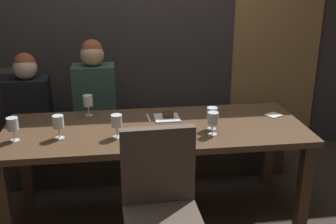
{
  "coord_description": "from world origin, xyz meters",
  "views": [
    {
      "loc": [
        -0.28,
        -2.76,
        1.86
      ],
      "look_at": [
        0.1,
        0.03,
        0.84
      ],
      "focal_mm": 43.64,
      "sensor_mm": 36.0,
      "label": 1
    }
  ],
  "objects_px": {
    "wine_glass_center_front": "(13,125)",
    "fork_on_table": "(148,118)",
    "chair_near_side": "(161,202)",
    "banquette_bench": "(148,150)",
    "wine_glass_near_left": "(213,119)",
    "wine_glass_far_left": "(117,121)",
    "wine_glass_end_left": "(58,122)",
    "wine_glass_center_back": "(88,102)",
    "dessert_plate": "(167,117)",
    "diner_bearded": "(94,89)",
    "dining_table": "(155,138)",
    "wine_glass_end_right": "(212,114)",
    "diner_redhead": "(28,97)"
  },
  "relations": [
    {
      "from": "wine_glass_far_left",
      "to": "diner_redhead",
      "type": "bearing_deg",
      "value": 130.47
    },
    {
      "from": "wine_glass_far_left",
      "to": "wine_glass_near_left",
      "type": "xyz_separation_m",
      "value": [
        0.66,
        -0.04,
        -0.0
      ]
    },
    {
      "from": "diner_bearded",
      "to": "wine_glass_near_left",
      "type": "bearing_deg",
      "value": -46.68
    },
    {
      "from": "wine_glass_end_left",
      "to": "wine_glass_center_back",
      "type": "bearing_deg",
      "value": 67.83
    },
    {
      "from": "wine_glass_center_front",
      "to": "dining_table",
      "type": "bearing_deg",
      "value": 7.17
    },
    {
      "from": "chair_near_side",
      "to": "fork_on_table",
      "type": "distance_m",
      "value": 0.93
    },
    {
      "from": "dining_table",
      "to": "banquette_bench",
      "type": "xyz_separation_m",
      "value": [
        0.0,
        0.7,
        -0.42
      ]
    },
    {
      "from": "diner_bearded",
      "to": "wine_glass_center_front",
      "type": "bearing_deg",
      "value": -121.88
    },
    {
      "from": "banquette_bench",
      "to": "chair_near_side",
      "type": "distance_m",
      "value": 1.46
    },
    {
      "from": "wine_glass_near_left",
      "to": "fork_on_table",
      "type": "distance_m",
      "value": 0.57
    },
    {
      "from": "fork_on_table",
      "to": "wine_glass_center_front",
      "type": "bearing_deg",
      "value": -165.14
    },
    {
      "from": "diner_bearded",
      "to": "chair_near_side",
      "type": "bearing_deg",
      "value": -73.68
    },
    {
      "from": "wine_glass_center_front",
      "to": "wine_glass_end_left",
      "type": "height_order",
      "value": "same"
    },
    {
      "from": "wine_glass_center_front",
      "to": "wine_glass_near_left",
      "type": "xyz_separation_m",
      "value": [
        1.35,
        -0.07,
        0.0
      ]
    },
    {
      "from": "banquette_bench",
      "to": "wine_glass_near_left",
      "type": "bearing_deg",
      "value": -66.95
    },
    {
      "from": "banquette_bench",
      "to": "wine_glass_end_right",
      "type": "bearing_deg",
      "value": -63.47
    },
    {
      "from": "fork_on_table",
      "to": "chair_near_side",
      "type": "bearing_deg",
      "value": -94.1
    },
    {
      "from": "wine_glass_end_left",
      "to": "diner_redhead",
      "type": "bearing_deg",
      "value": 112.92
    },
    {
      "from": "banquette_bench",
      "to": "wine_glass_near_left",
      "type": "xyz_separation_m",
      "value": [
        0.38,
        -0.9,
        0.62
      ]
    },
    {
      "from": "banquette_bench",
      "to": "dessert_plate",
      "type": "relative_size",
      "value": 13.16
    },
    {
      "from": "wine_glass_center_front",
      "to": "dessert_plate",
      "type": "distance_m",
      "value": 1.12
    },
    {
      "from": "banquette_bench",
      "to": "dessert_plate",
      "type": "bearing_deg",
      "value": -78.5
    },
    {
      "from": "diner_redhead",
      "to": "wine_glass_end_left",
      "type": "height_order",
      "value": "diner_redhead"
    },
    {
      "from": "banquette_bench",
      "to": "wine_glass_center_back",
      "type": "xyz_separation_m",
      "value": [
        -0.49,
        -0.39,
        0.62
      ]
    },
    {
      "from": "wine_glass_center_front",
      "to": "wine_glass_far_left",
      "type": "relative_size",
      "value": 1.0
    },
    {
      "from": "wine_glass_end_left",
      "to": "dessert_plate",
      "type": "relative_size",
      "value": 0.86
    },
    {
      "from": "diner_bearded",
      "to": "wine_glass_far_left",
      "type": "distance_m",
      "value": 0.87
    },
    {
      "from": "diner_bearded",
      "to": "wine_glass_center_back",
      "type": "relative_size",
      "value": 5.01
    },
    {
      "from": "wine_glass_near_left",
      "to": "chair_near_side",
      "type": "bearing_deg",
      "value": -129.06
    },
    {
      "from": "dessert_plate",
      "to": "wine_glass_far_left",
      "type": "bearing_deg",
      "value": -140.86
    },
    {
      "from": "wine_glass_center_back",
      "to": "wine_glass_far_left",
      "type": "xyz_separation_m",
      "value": [
        0.21,
        -0.47,
        0.0
      ]
    },
    {
      "from": "dining_table",
      "to": "diner_redhead",
      "type": "xyz_separation_m",
      "value": [
        -1.02,
        0.71,
        0.14
      ]
    },
    {
      "from": "diner_bearded",
      "to": "wine_glass_near_left",
      "type": "distance_m",
      "value": 1.23
    },
    {
      "from": "wine_glass_center_front",
      "to": "wine_glass_far_left",
      "type": "distance_m",
      "value": 0.69
    },
    {
      "from": "wine_glass_center_front",
      "to": "fork_on_table",
      "type": "bearing_deg",
      "value": 18.27
    },
    {
      "from": "diner_bearded",
      "to": "wine_glass_far_left",
      "type": "height_order",
      "value": "diner_bearded"
    },
    {
      "from": "wine_glass_center_back",
      "to": "diner_bearded",
      "type": "bearing_deg",
      "value": 84.75
    },
    {
      "from": "diner_redhead",
      "to": "dessert_plate",
      "type": "xyz_separation_m",
      "value": [
        1.13,
        -0.55,
        -0.04
      ]
    },
    {
      "from": "wine_glass_center_front",
      "to": "wine_glass_near_left",
      "type": "bearing_deg",
      "value": -3.16
    },
    {
      "from": "banquette_bench",
      "to": "wine_glass_center_front",
      "type": "height_order",
      "value": "wine_glass_center_front"
    },
    {
      "from": "dining_table",
      "to": "banquette_bench",
      "type": "bearing_deg",
      "value": 90.0
    },
    {
      "from": "fork_on_table",
      "to": "diner_bearded",
      "type": "bearing_deg",
      "value": 126.5
    },
    {
      "from": "dining_table",
      "to": "banquette_bench",
      "type": "distance_m",
      "value": 0.82
    },
    {
      "from": "wine_glass_end_right",
      "to": "wine_glass_near_left",
      "type": "height_order",
      "value": "same"
    },
    {
      "from": "banquette_bench",
      "to": "diner_bearded",
      "type": "distance_m",
      "value": 0.76
    },
    {
      "from": "fork_on_table",
      "to": "diner_redhead",
      "type": "bearing_deg",
      "value": 148.49
    },
    {
      "from": "diner_redhead",
      "to": "dessert_plate",
      "type": "relative_size",
      "value": 3.79
    },
    {
      "from": "diner_redhead",
      "to": "wine_glass_center_back",
      "type": "height_order",
      "value": "diner_redhead"
    },
    {
      "from": "wine_glass_far_left",
      "to": "wine_glass_end_left",
      "type": "bearing_deg",
      "value": 174.41
    },
    {
      "from": "wine_glass_center_back",
      "to": "wine_glass_end_right",
      "type": "relative_size",
      "value": 1.0
    }
  ]
}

